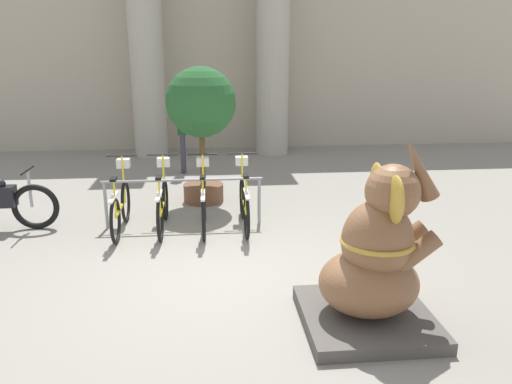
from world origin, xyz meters
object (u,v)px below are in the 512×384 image
(bicycle_0, at_px, (121,205))
(bicycle_3, at_px, (244,202))
(elephant_statue, at_px, (375,263))
(person_pedestrian, at_px, (182,125))
(potted_tree, at_px, (201,110))
(bicycle_2, at_px, (204,203))
(bicycle_1, at_px, (163,203))

(bicycle_0, height_order, bicycle_3, same)
(elephant_statue, xyz_separation_m, person_pedestrian, (-2.18, 6.78, 0.43))
(bicycle_0, distance_m, potted_tree, 2.29)
(bicycle_3, relative_size, elephant_statue, 0.83)
(person_pedestrian, distance_m, potted_tree, 2.42)
(elephant_statue, bearing_deg, bicycle_0, 134.43)
(bicycle_3, bearing_deg, bicycle_0, -179.96)
(bicycle_0, distance_m, bicycle_3, 1.89)
(person_pedestrian, bearing_deg, bicycle_3, -73.60)
(bicycle_2, height_order, potted_tree, potted_tree)
(bicycle_0, relative_size, potted_tree, 0.67)
(elephant_statue, height_order, person_pedestrian, elephant_statue)
(bicycle_3, distance_m, elephant_statue, 3.22)
(bicycle_0, xyz_separation_m, bicycle_1, (0.63, 0.03, 0.00))
(elephant_statue, height_order, potted_tree, potted_tree)
(bicycle_0, relative_size, person_pedestrian, 0.90)
(bicycle_2, bearing_deg, potted_tree, 90.54)
(bicycle_1, relative_size, elephant_statue, 0.83)
(bicycle_0, distance_m, elephant_statue, 4.24)
(bicycle_1, height_order, potted_tree, potted_tree)
(bicycle_1, distance_m, potted_tree, 2.00)
(bicycle_2, xyz_separation_m, potted_tree, (-0.01, 1.45, 1.26))
(bicycle_2, bearing_deg, person_pedestrian, 97.22)
(bicycle_3, height_order, person_pedestrian, person_pedestrian)
(bicycle_0, relative_size, bicycle_1, 1.00)
(bicycle_3, relative_size, potted_tree, 0.67)
(bicycle_1, bearing_deg, bicycle_3, -1.33)
(bicycle_1, bearing_deg, elephant_statue, -52.61)
(bicycle_0, bearing_deg, person_pedestrian, 78.22)
(bicycle_0, xyz_separation_m, person_pedestrian, (0.78, 3.76, 0.68))
(bicycle_3, height_order, potted_tree, potted_tree)
(bicycle_0, height_order, person_pedestrian, person_pedestrian)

